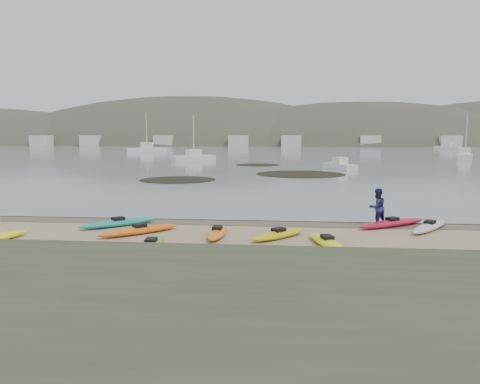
# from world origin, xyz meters

# --- Properties ---
(ground) EXTENTS (600.00, 600.00, 0.00)m
(ground) POSITION_xyz_m (0.00, 0.00, 0.00)
(ground) COLOR tan
(ground) RESTS_ON ground
(wet_sand) EXTENTS (60.00, 60.00, 0.00)m
(wet_sand) POSITION_xyz_m (0.00, -0.30, 0.00)
(wet_sand) COLOR brown
(wet_sand) RESTS_ON ground
(water) EXTENTS (1200.00, 1200.00, 0.00)m
(water) POSITION_xyz_m (0.00, 300.00, 0.01)
(water) COLOR slate
(water) RESTS_ON ground
(bluff) EXTENTS (60.00, 8.00, 2.00)m
(bluff) POSITION_xyz_m (0.00, -17.50, 1.00)
(bluff) COLOR #475138
(bluff) RESTS_ON ground
(kayaks) EXTENTS (21.23, 9.68, 0.34)m
(kayaks) POSITION_xyz_m (-0.51, -3.91, 0.17)
(kayaks) COLOR teal
(kayaks) RESTS_ON ground
(person_east) EXTENTS (1.13, 1.04, 1.86)m
(person_east) POSITION_xyz_m (6.74, -0.80, 0.93)
(person_east) COLOR navy
(person_east) RESTS_ON ground
(kelp_mats) EXTENTS (20.73, 29.76, 0.04)m
(kelp_mats) POSITION_xyz_m (-0.64, 29.47, 0.03)
(kelp_mats) COLOR black
(kelp_mats) RESTS_ON water
(moored_boats) EXTENTS (89.32, 89.11, 1.32)m
(moored_boats) POSITION_xyz_m (2.88, 77.47, 0.57)
(moored_boats) COLOR silver
(moored_boats) RESTS_ON ground
(far_hills) EXTENTS (550.00, 135.00, 80.00)m
(far_hills) POSITION_xyz_m (39.38, 193.97, -15.93)
(far_hills) COLOR #384235
(far_hills) RESTS_ON ground
(far_town) EXTENTS (199.00, 5.00, 4.00)m
(far_town) POSITION_xyz_m (6.00, 145.00, 2.00)
(far_town) COLOR beige
(far_town) RESTS_ON ground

